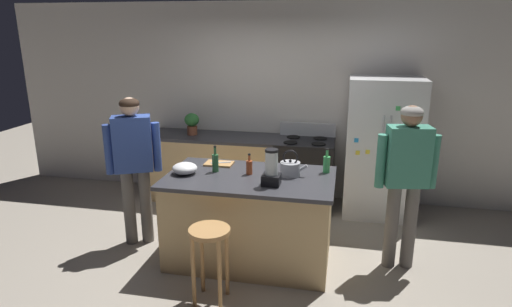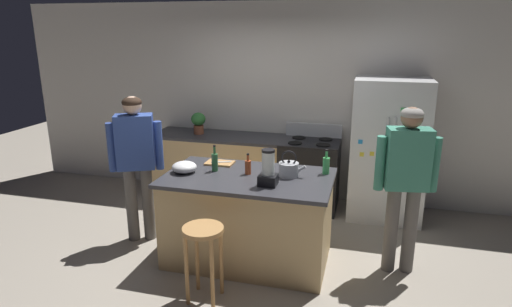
# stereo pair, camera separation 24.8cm
# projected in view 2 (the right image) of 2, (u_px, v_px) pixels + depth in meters

# --- Properties ---
(ground_plane) EXTENTS (14.00, 14.00, 0.00)m
(ground_plane) POSITION_uv_depth(u_px,v_px,m) (249.00, 258.00, 4.59)
(ground_plane) COLOR #9E9384
(back_wall) EXTENTS (8.00, 0.10, 2.70)m
(back_wall) POSITION_uv_depth(u_px,v_px,m) (287.00, 102.00, 6.02)
(back_wall) COLOR silver
(back_wall) RESTS_ON ground_plane
(kitchen_island) EXTENTS (1.68, 0.99, 0.92)m
(kitchen_island) POSITION_uv_depth(u_px,v_px,m) (248.00, 218.00, 4.46)
(kitchen_island) COLOR tan
(kitchen_island) RESTS_ON ground_plane
(back_counter_run) EXTENTS (2.00, 0.64, 0.92)m
(back_counter_run) POSITION_uv_depth(u_px,v_px,m) (224.00, 167.00, 6.09)
(back_counter_run) COLOR tan
(back_counter_run) RESTS_ON ground_plane
(refrigerator) EXTENTS (0.90, 0.73, 1.77)m
(refrigerator) POSITION_uv_depth(u_px,v_px,m) (388.00, 150.00, 5.39)
(refrigerator) COLOR silver
(refrigerator) RESTS_ON ground_plane
(stove_range) EXTENTS (0.76, 0.65, 1.10)m
(stove_range) POSITION_uv_depth(u_px,v_px,m) (309.00, 174.00, 5.77)
(stove_range) COLOR black
(stove_range) RESTS_ON ground_plane
(person_by_island_left) EXTENTS (0.57, 0.37, 1.66)m
(person_by_island_left) POSITION_uv_depth(u_px,v_px,m) (136.00, 156.00, 4.73)
(person_by_island_left) COLOR #66605B
(person_by_island_left) RESTS_ON ground_plane
(person_by_sink_right) EXTENTS (0.60, 0.29, 1.66)m
(person_by_sink_right) POSITION_uv_depth(u_px,v_px,m) (406.00, 175.00, 4.09)
(person_by_sink_right) COLOR #66605B
(person_by_sink_right) RESTS_ON ground_plane
(bar_stool) EXTENTS (0.36, 0.36, 0.70)m
(bar_stool) POSITION_uv_depth(u_px,v_px,m) (203.00, 244.00, 3.75)
(bar_stool) COLOR #B7844C
(bar_stool) RESTS_ON ground_plane
(potted_plant) EXTENTS (0.20, 0.20, 0.30)m
(potted_plant) POSITION_uv_depth(u_px,v_px,m) (198.00, 122.00, 6.01)
(potted_plant) COLOR brown
(potted_plant) RESTS_ON back_counter_run
(blender_appliance) EXTENTS (0.17, 0.17, 0.35)m
(blender_appliance) POSITION_uv_depth(u_px,v_px,m) (268.00, 170.00, 4.04)
(blender_appliance) COLOR black
(blender_appliance) RESTS_ON kitchen_island
(bottle_cooking_sauce) EXTENTS (0.06, 0.06, 0.22)m
(bottle_cooking_sauce) POSITION_uv_depth(u_px,v_px,m) (248.00, 167.00, 4.37)
(bottle_cooking_sauce) COLOR #B24C26
(bottle_cooking_sauce) RESTS_ON kitchen_island
(bottle_soda) EXTENTS (0.07, 0.07, 0.26)m
(bottle_soda) POSITION_uv_depth(u_px,v_px,m) (326.00, 165.00, 4.37)
(bottle_soda) COLOR #3FB259
(bottle_soda) RESTS_ON kitchen_island
(bottle_olive_oil) EXTENTS (0.07, 0.07, 0.28)m
(bottle_olive_oil) POSITION_uv_depth(u_px,v_px,m) (215.00, 162.00, 4.46)
(bottle_olive_oil) COLOR #2D6638
(bottle_olive_oil) RESTS_ON kitchen_island
(mixing_bowl) EXTENTS (0.25, 0.25, 0.11)m
(mixing_bowl) POSITION_uv_depth(u_px,v_px,m) (184.00, 167.00, 4.42)
(mixing_bowl) COLOR white
(mixing_bowl) RESTS_ON kitchen_island
(tea_kettle) EXTENTS (0.28, 0.20, 0.27)m
(tea_kettle) POSITION_uv_depth(u_px,v_px,m) (289.00, 169.00, 4.30)
(tea_kettle) COLOR #B7BABF
(tea_kettle) RESTS_ON kitchen_island
(cutting_board) EXTENTS (0.30, 0.20, 0.02)m
(cutting_board) POSITION_uv_depth(u_px,v_px,m) (220.00, 163.00, 4.71)
(cutting_board) COLOR #B7844C
(cutting_board) RESTS_ON kitchen_island
(chef_knife) EXTENTS (0.21, 0.11, 0.01)m
(chef_knife) POSITION_uv_depth(u_px,v_px,m) (221.00, 162.00, 4.70)
(chef_knife) COLOR #B7BABF
(chef_knife) RESTS_ON cutting_board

